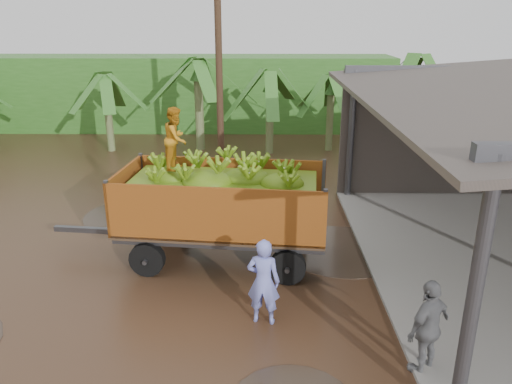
% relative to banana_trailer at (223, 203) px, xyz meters
% --- Properties ---
extents(ground, '(100.00, 100.00, 0.00)m').
position_rel_banana_trailer_xyz_m(ground, '(-1.63, -1.35, -1.42)').
color(ground, black).
rests_on(ground, ground).
extents(hedge_north, '(22.00, 3.00, 3.60)m').
position_rel_banana_trailer_xyz_m(hedge_north, '(-3.63, 14.65, 0.38)').
color(hedge_north, '#2D661E').
rests_on(hedge_north, ground).
extents(banana_trailer, '(6.65, 2.78, 3.61)m').
position_rel_banana_trailer_xyz_m(banana_trailer, '(0.00, 0.00, 0.00)').
color(banana_trailer, '#BF641B').
rests_on(banana_trailer, ground).
extents(man_blue, '(0.69, 0.51, 1.71)m').
position_rel_banana_trailer_xyz_m(man_blue, '(0.93, -2.59, -0.57)').
color(man_blue, '#7B83E0').
rests_on(man_blue, ground).
extents(man_grey, '(1.02, 0.91, 1.67)m').
position_rel_banana_trailer_xyz_m(man_grey, '(3.55, -3.97, -0.59)').
color(man_grey, slate).
rests_on(man_grey, ground).
extents(utility_pole, '(1.20, 0.24, 7.23)m').
position_rel_banana_trailer_xyz_m(utility_pole, '(-0.58, 7.07, 2.25)').
color(utility_pole, '#47301E').
rests_on(utility_pole, ground).
extents(banana_plants, '(23.98, 20.72, 4.13)m').
position_rel_banana_trailer_xyz_m(banana_plants, '(-5.02, 6.38, 0.40)').
color(banana_plants, '#2D661E').
rests_on(banana_plants, ground).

